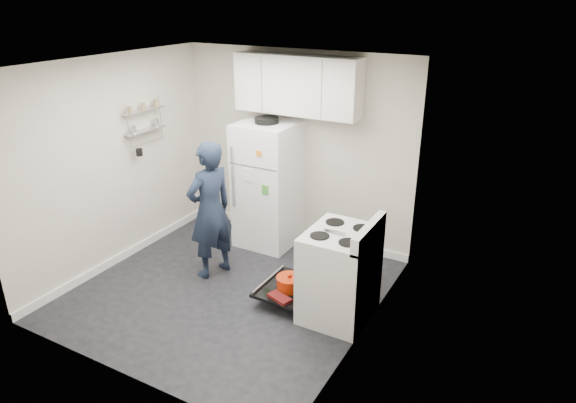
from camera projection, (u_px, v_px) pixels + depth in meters
The scene contains 7 objects.
room at pixel (224, 189), 5.41m from camera, with size 3.21×3.21×2.51m.
electric_range at pixel (338, 275), 5.21m from camera, with size 0.66×0.76×1.10m.
open_oven_door at pixel (289, 285), 5.56m from camera, with size 0.55×0.74×0.22m.
refrigerator at pixel (268, 184), 6.64m from camera, with size 0.72×0.74×1.70m.
upper_cabinets at pixel (297, 85), 6.15m from camera, with size 1.60×0.33×0.70m, color silver.
wall_shelf_rack at pixel (144, 120), 6.27m from camera, with size 0.14×0.60×0.61m.
person at pixel (210, 210), 5.87m from camera, with size 0.60×0.39×1.63m, color #172034.
Camera 1 is at (3.00, -4.07, 3.15)m, focal length 32.00 mm.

